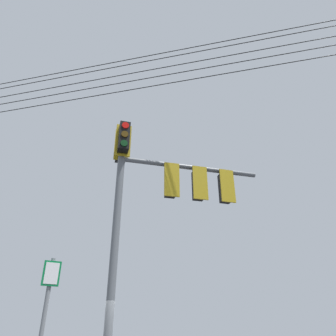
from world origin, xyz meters
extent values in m
cylinder|color=slate|center=(-0.22, 0.17, 3.39)|extent=(0.20, 0.20, 6.78)
cylinder|color=slate|center=(-1.28, -1.63, 6.26)|extent=(2.24, 3.68, 0.14)
cube|color=black|center=(0.04, 0.02, 6.81)|extent=(0.41, 0.41, 0.90)
cube|color=#B29319|center=(-0.11, 0.10, 6.81)|extent=(0.26, 0.40, 1.04)
cylinder|color=red|center=(0.18, -0.06, 7.11)|extent=(0.13, 0.19, 0.20)
cylinder|color=#3C2703|center=(0.18, -0.06, 6.81)|extent=(0.13, 0.19, 0.20)
cylinder|color=black|center=(0.18, -0.06, 6.51)|extent=(0.13, 0.19, 0.20)
cube|color=black|center=(-0.48, 0.32, 6.81)|extent=(0.41, 0.41, 0.90)
cube|color=#B29319|center=(-0.33, 0.24, 6.81)|extent=(0.26, 0.40, 1.04)
cylinder|color=red|center=(-0.62, 0.41, 7.11)|extent=(0.13, 0.19, 0.20)
cylinder|color=#3C2703|center=(-0.62, 0.41, 6.81)|extent=(0.13, 0.19, 0.20)
cylinder|color=black|center=(-0.62, 0.41, 6.51)|extent=(0.13, 0.19, 0.20)
cube|color=black|center=(-0.95, -1.08, 5.71)|extent=(0.41, 0.41, 0.90)
cube|color=#B29319|center=(-1.10, -0.99, 5.71)|extent=(0.26, 0.40, 1.04)
cylinder|color=red|center=(-0.81, -1.16, 6.01)|extent=(0.13, 0.19, 0.20)
cylinder|color=#3C2703|center=(-0.81, -1.16, 5.71)|extent=(0.13, 0.19, 0.20)
cylinder|color=black|center=(-0.81, -1.16, 5.41)|extent=(0.13, 0.19, 0.20)
cube|color=black|center=(-1.38, -1.81, 5.71)|extent=(0.41, 0.41, 0.90)
cube|color=#B29319|center=(-1.52, -1.72, 5.71)|extent=(0.26, 0.40, 1.04)
cylinder|color=red|center=(-1.23, -1.89, 6.01)|extent=(0.13, 0.19, 0.20)
cylinder|color=#3C2703|center=(-1.23, -1.89, 5.71)|extent=(0.13, 0.19, 0.20)
cylinder|color=black|center=(-1.23, -1.89, 5.41)|extent=(0.13, 0.19, 0.20)
cube|color=black|center=(-1.81, -2.54, 5.71)|extent=(0.41, 0.41, 0.90)
cube|color=#B29319|center=(-1.95, -2.46, 5.71)|extent=(0.25, 0.40, 1.04)
cylinder|color=red|center=(-1.66, -2.62, 6.01)|extent=(0.12, 0.19, 0.20)
cylinder|color=#3C2703|center=(-1.66, -2.62, 5.71)|extent=(0.12, 0.19, 0.20)
cylinder|color=black|center=(-1.66, -2.62, 5.41)|extent=(0.12, 0.19, 0.20)
cube|color=#0C7238|center=(-1.48, 2.31, 2.71)|extent=(0.11, 0.28, 0.41)
cube|color=white|center=(-1.49, 2.32, 2.71)|extent=(0.08, 0.21, 0.35)
cylinder|color=black|center=(-1.24, -0.46, 8.79)|extent=(22.44, 13.88, 0.23)
cylinder|color=black|center=(-1.24, -0.46, 9.16)|extent=(22.44, 13.88, 0.23)
cylinder|color=black|center=(-1.24, -0.46, 9.50)|extent=(22.44, 13.88, 0.23)
cylinder|color=black|center=(-1.24, -0.46, 9.93)|extent=(22.44, 13.88, 0.23)
cylinder|color=black|center=(-1.24, -0.46, 10.16)|extent=(22.44, 13.88, 0.23)
camera|label=1|loc=(-6.83, 4.89, 1.76)|focal=34.47mm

